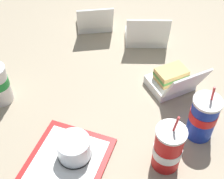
% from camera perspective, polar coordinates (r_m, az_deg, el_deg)
% --- Properties ---
extents(ground_plane, '(3.20, 3.20, 0.00)m').
position_cam_1_polar(ground_plane, '(1.29, -0.44, -0.91)').
color(ground_plane, gray).
extents(food_tray, '(0.39, 0.28, 0.01)m').
position_cam_1_polar(food_tray, '(1.08, -9.41, -14.65)').
color(food_tray, red).
rests_on(food_tray, ground_plane).
extents(cake_container, '(0.12, 0.12, 0.08)m').
position_cam_1_polar(cake_container, '(1.07, -6.97, -10.67)').
color(cake_container, black).
rests_on(cake_container, food_tray).
extents(clamshell_hotdog_back, '(0.21, 0.24, 0.17)m').
position_cam_1_polar(clamshell_hotdog_back, '(1.54, 6.27, 9.98)').
color(clamshell_hotdog_back, white).
rests_on(clamshell_hotdog_back, ground_plane).
extents(clamshell_sandwich_center, '(0.26, 0.26, 0.17)m').
position_cam_1_polar(clamshell_sandwich_center, '(1.31, 10.91, 1.68)').
color(clamshell_sandwich_center, white).
rests_on(clamshell_sandwich_center, ground_plane).
extents(clamshell_hotdog_left, '(0.24, 0.24, 0.16)m').
position_cam_1_polar(clamshell_hotdog_left, '(1.64, -3.26, 12.46)').
color(clamshell_hotdog_left, white).
rests_on(clamshell_hotdog_left, ground_plane).
extents(soda_cup_front, '(0.10, 0.10, 0.24)m').
position_cam_1_polar(soda_cup_front, '(1.03, 10.19, -10.54)').
color(soda_cup_front, red).
rests_on(soda_cup_front, ground_plane).
extents(soda_cup_corner, '(0.10, 0.10, 0.24)m').
position_cam_1_polar(soda_cup_corner, '(1.13, 16.29, -4.89)').
color(soda_cup_corner, '#1938B7').
rests_on(soda_cup_corner, ground_plane).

